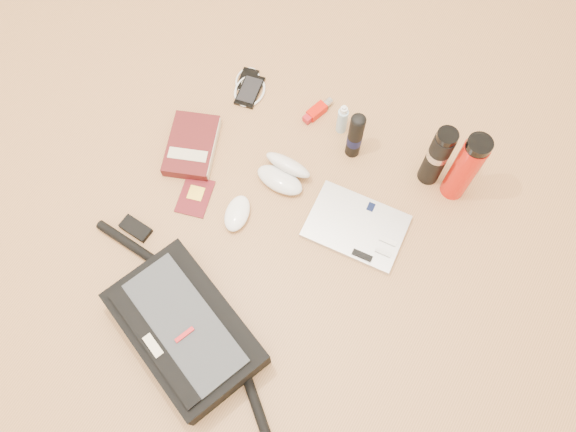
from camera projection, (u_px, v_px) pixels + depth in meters
The scene contains 14 objects.
ground at pixel (263, 248), 1.66m from camera, with size 4.00×4.00×0.00m, color #AE7948.
messenger_bag at pixel (184, 328), 1.51m from camera, with size 0.81×0.40×0.12m.
laptop at pixel (356, 227), 1.67m from camera, with size 0.30×0.22×0.03m.
book at pixel (192, 146), 1.77m from camera, with size 0.22×0.26×0.04m.
passport at pixel (195, 196), 1.72m from camera, with size 0.12×0.15×0.01m.
mouse at pixel (237, 213), 1.68m from camera, with size 0.10×0.13×0.04m.
sunglasses_case at pixel (284, 173), 1.72m from camera, with size 0.16×0.13×0.09m.
ipod at pixel (248, 80), 1.88m from camera, with size 0.10×0.10×0.01m.
phone at pixel (250, 91), 1.86m from camera, with size 0.12×0.14×0.01m.
inhaler at pixel (318, 110), 1.82m from camera, with size 0.06×0.12×0.03m.
spray_bottle at pixel (342, 120), 1.76m from camera, with size 0.04×0.04×0.13m.
aerosol_can at pixel (355, 136), 1.69m from camera, with size 0.05×0.05×0.20m.
thermos_black at pixel (437, 156), 1.63m from camera, with size 0.08×0.08×0.25m.
thermos_red at pixel (465, 168), 1.60m from camera, with size 0.10×0.10×0.28m.
Camera 1 is at (0.35, -0.44, 1.56)m, focal length 35.00 mm.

